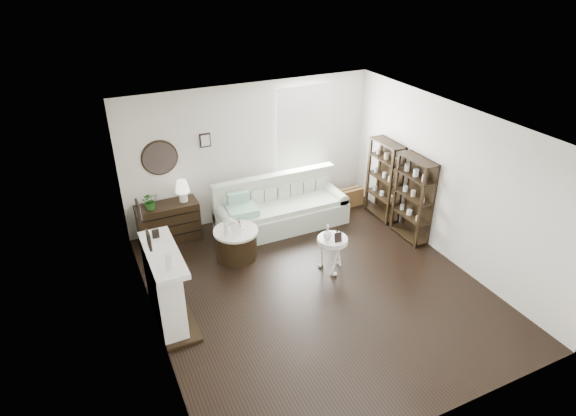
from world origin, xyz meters
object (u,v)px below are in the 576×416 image
pedestal_table (332,241)px  sofa (280,210)px  drum_table (237,243)px  dresser (169,222)px

pedestal_table → sofa: bearing=95.5°
sofa → drum_table: bearing=-149.6°
sofa → pedestal_table: size_ratio=4.11×
drum_table → pedestal_table: size_ratio=1.26×
sofa → drum_table: size_ratio=3.26×
drum_table → pedestal_table: (1.32, -1.05, 0.29)m
sofa → dresser: bearing=169.4°
drum_table → dresser: bearing=131.3°
pedestal_table → dresser: bearing=136.9°
dresser → drum_table: size_ratio=1.43×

